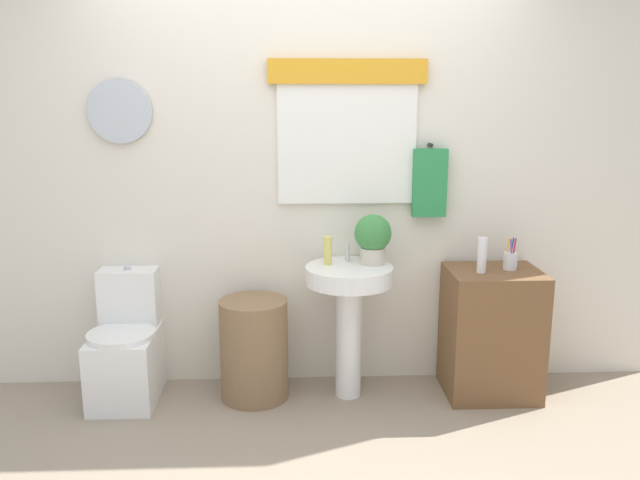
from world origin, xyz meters
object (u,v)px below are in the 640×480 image
(toilet, at_px, (127,350))
(wooden_cabinet, at_px, (491,332))
(laundry_hamper, at_px, (254,349))
(toothbrush_cup, at_px, (510,260))
(pedestal_sink, at_px, (349,300))
(soap_bottle, at_px, (328,251))
(lotion_bottle, at_px, (482,255))
(potted_plant, at_px, (373,237))

(toilet, height_order, wooden_cabinet, toilet)
(laundry_hamper, height_order, toothbrush_cup, toothbrush_cup)
(laundry_hamper, relative_size, pedestal_sink, 0.75)
(soap_bottle, bearing_deg, pedestal_sink, -22.62)
(toilet, xyz_separation_m, toothbrush_cup, (2.23, -0.01, 0.52))
(toilet, xyz_separation_m, pedestal_sink, (1.29, -0.03, 0.30))
(toilet, relative_size, wooden_cabinet, 1.01)
(pedestal_sink, xyz_separation_m, lotion_bottle, (0.75, -0.04, 0.27))
(toilet, bearing_deg, lotion_bottle, -2.05)
(wooden_cabinet, xyz_separation_m, soap_bottle, (-0.96, 0.05, 0.49))
(laundry_hamper, xyz_separation_m, potted_plant, (0.69, 0.06, 0.65))
(pedestal_sink, relative_size, potted_plant, 2.74)
(potted_plant, height_order, lotion_bottle, potted_plant)
(pedestal_sink, bearing_deg, wooden_cabinet, -0.00)
(wooden_cabinet, height_order, soap_bottle, soap_bottle)
(soap_bottle, height_order, lotion_bottle, lotion_bottle)
(laundry_hamper, height_order, pedestal_sink, pedestal_sink)
(lotion_bottle, bearing_deg, toothbrush_cup, 17.94)
(wooden_cabinet, bearing_deg, toilet, 179.11)
(lotion_bottle, bearing_deg, toilet, 177.95)
(wooden_cabinet, relative_size, lotion_bottle, 3.71)
(wooden_cabinet, bearing_deg, potted_plant, 175.12)
(lotion_bottle, bearing_deg, pedestal_sink, 176.95)
(potted_plant, xyz_separation_m, toothbrush_cup, (0.80, -0.04, -0.14))
(wooden_cabinet, distance_m, potted_plant, 0.91)
(pedestal_sink, bearing_deg, laundry_hamper, -180.00)
(soap_bottle, distance_m, toothbrush_cup, 1.06)
(potted_plant, relative_size, lotion_bottle, 1.42)
(potted_plant, distance_m, lotion_bottle, 0.63)
(laundry_hamper, xyz_separation_m, pedestal_sink, (0.55, 0.00, 0.29))
(wooden_cabinet, distance_m, lotion_bottle, 0.49)
(potted_plant, bearing_deg, laundry_hamper, -175.04)
(pedestal_sink, xyz_separation_m, potted_plant, (0.14, 0.06, 0.36))
(toothbrush_cup, bearing_deg, potted_plant, 177.13)
(laundry_hamper, bearing_deg, toothbrush_cup, 0.78)
(toilet, bearing_deg, toothbrush_cup, -0.33)
(toilet, height_order, potted_plant, potted_plant)
(laundry_hamper, bearing_deg, soap_bottle, 6.60)
(pedestal_sink, relative_size, wooden_cabinet, 1.04)
(laundry_hamper, height_order, potted_plant, potted_plant)
(pedestal_sink, bearing_deg, soap_bottle, 157.38)
(toilet, height_order, toothbrush_cup, toothbrush_cup)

